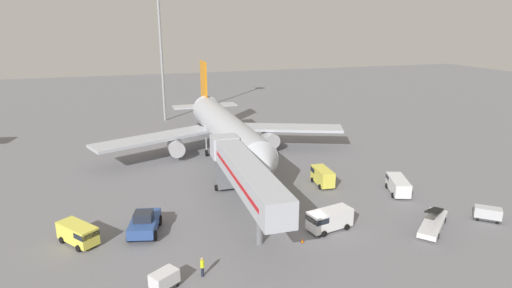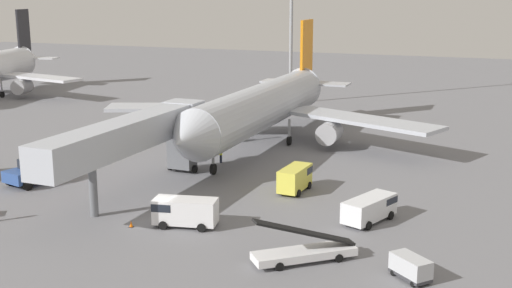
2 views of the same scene
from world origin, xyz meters
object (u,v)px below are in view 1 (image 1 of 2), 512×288
Objects in this scene: service_van_near_left at (329,219)px; baggage_cart_far_left at (488,213)px; service_van_mid_left at (78,233)px; airplane_at_gate at (225,128)px; pushback_tug at (144,223)px; safety_cone_alpha at (303,240)px; apron_light_mast at (159,20)px; service_van_mid_center at (322,176)px; belt_loader_truck at (433,222)px; jet_bridge at (242,171)px; ground_crew_worker_midground at (202,266)px; service_van_far_right at (398,184)px; baggage_cart_far_center at (164,279)px; ground_crew_worker_foreground at (233,170)px.

service_van_near_left reaches higher than baggage_cart_far_left.
airplane_at_gate is at bearing 48.85° from service_van_mid_left.
pushback_tug reaches higher than service_van_near_left.
safety_cone_alpha is at bearing -89.04° from airplane_at_gate.
service_van_mid_center is at bearing -70.91° from apron_light_mast.
service_van_mid_center is at bearing -60.61° from airplane_at_gate.
apron_light_mast is (-7.19, 60.63, 21.58)m from safety_cone_alpha.
baggage_cart_far_left is at bearing -50.42° from service_van_mid_center.
pushback_tug is 30.93m from belt_loader_truck.
jet_bridge reaches higher than ground_crew_worker_midground.
airplane_at_gate is 29.53m from service_van_near_left.
service_van_far_right is at bearing 75.70° from belt_loader_truck.
service_van_mid_center is at bearing 24.91° from jet_bridge.
apron_light_mast is (-29.06, 62.37, 20.99)m from baggage_cart_far_left.
pushback_tug reaches higher than baggage_cart_far_center.
airplane_at_gate is at bearing 68.30° from baggage_cart_far_center.
baggage_cart_far_left is 1.65× the size of ground_crew_worker_foreground.
service_van_mid_left is 31.36m from service_van_mid_center.
service_van_mid_left is (-36.20, 8.17, 0.40)m from belt_loader_truck.
safety_cone_alpha is (10.78, 2.73, -0.73)m from ground_crew_worker_midground.
belt_loader_truck is at bearing -69.69° from service_van_mid_center.
service_van_mid_center reaches higher than ground_crew_worker_foreground.
ground_crew_worker_midground is at bearing -93.24° from apron_light_mast.
belt_loader_truck is 13.03× the size of safety_cone_alpha.
apron_light_mast reaches higher than pushback_tug.
pushback_tug is at bearing -133.95° from ground_crew_worker_foreground.
service_van_near_left is 15.20m from ground_crew_worker_midground.
service_van_far_right is 1.25× the size of service_van_mid_center.
airplane_at_gate is 28.10m from pushback_tug.
baggage_cart_far_center is 1.48× the size of ground_crew_worker_foreground.
baggage_cart_far_center reaches higher than safety_cone_alpha.
service_van_mid_left is 1.62× the size of baggage_cart_far_left.
service_van_mid_left is 0.15× the size of apron_light_mast.
jet_bridge is 21.69m from service_van_far_right.
service_van_mid_left is (-21.02, -24.05, -3.52)m from airplane_at_gate.
service_van_far_right is 11.06m from baggage_cart_far_left.
service_van_far_right reaches higher than ground_crew_worker_midground.
airplane_at_gate is 9.06× the size of service_van_mid_left.
belt_loader_truck is 2.51× the size of baggage_cart_far_center.
jet_bridge is at bearing 117.87° from safety_cone_alpha.
service_van_near_left is at bearing -37.54° from jet_bridge.
ground_crew_worker_foreground reaches higher than baggage_cart_far_left.
ground_crew_worker_midground is (-9.05, -23.54, 0.02)m from ground_crew_worker_foreground.
service_van_mid_center is at bearing -33.09° from ground_crew_worker_foreground.
jet_bridge is at bearing 57.41° from ground_crew_worker_midground.
belt_loader_truck reaches higher than baggage_cart_far_center.
belt_loader_truck is 69.14m from apron_light_mast.
service_van_mid_left is at bearing -144.49° from ground_crew_worker_foreground.
service_van_mid_left reaches higher than safety_cone_alpha.
jet_bridge is at bearing 153.82° from belt_loader_truck.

